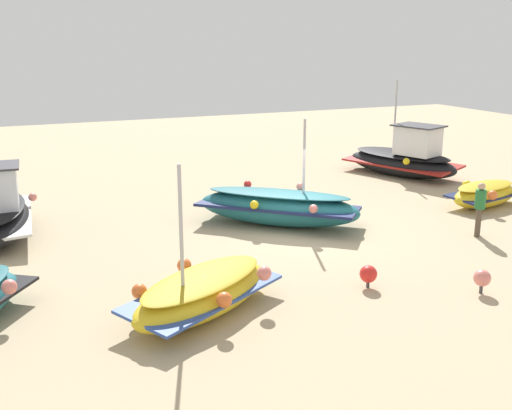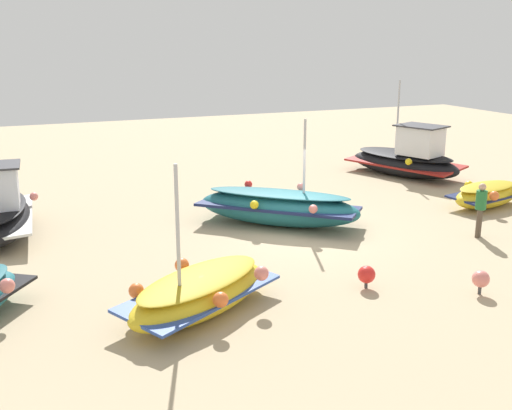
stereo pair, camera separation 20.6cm
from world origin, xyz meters
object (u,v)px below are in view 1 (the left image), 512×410
fishing_boat_2 (404,158)px  fishing_boat_4 (203,292)px  mooring_buoy_0 (482,278)px  fishing_boat_0 (278,206)px  mooring_buoy_1 (368,274)px  person_walking (480,206)px  fishing_boat_3 (485,194)px

fishing_boat_2 → fishing_boat_4: fishing_boat_2 is taller
fishing_boat_4 → mooring_buoy_0: fishing_boat_4 is taller
fishing_boat_0 → mooring_buoy_1: (0.23, 5.51, -0.27)m
fishing_boat_0 → mooring_buoy_0: fishing_boat_0 is taller
fishing_boat_2 → mooring_buoy_1: (8.39, 9.95, -0.40)m
fishing_boat_0 → fishing_boat_4: fishing_boat_0 is taller
person_walking → mooring_buoy_0: 4.57m
fishing_boat_0 → fishing_boat_3: bearing=-144.9°
fishing_boat_3 → mooring_buoy_1: bearing=17.8°
fishing_boat_2 → fishing_boat_4: bearing=-72.9°
fishing_boat_2 → fishing_boat_4: 15.81m
fishing_boat_4 → fishing_boat_0: bearing=20.8°
fishing_boat_4 → fishing_boat_3: bearing=-9.9°
fishing_boat_2 → person_walking: size_ratio=3.36×
person_walking → fishing_boat_2: bearing=122.5°
fishing_boat_0 → mooring_buoy_1: 5.52m
fishing_boat_0 → fishing_boat_2: fishing_boat_2 is taller
fishing_boat_0 → person_walking: size_ratio=3.14×
fishing_boat_0 → fishing_boat_2: (-8.16, -4.44, 0.13)m
fishing_boat_0 → fishing_boat_4: (4.30, 5.27, -0.14)m
fishing_boat_2 → person_walking: fishing_boat_2 is taller
fishing_boat_4 → mooring_buoy_1: bearing=-33.4°
person_walking → mooring_buoy_0: bearing=-77.4°
person_walking → mooring_buoy_0: person_walking is taller
fishing_boat_0 → fishing_boat_4: size_ratio=1.24×
fishing_boat_3 → fishing_boat_4: (12.02, 4.38, 0.03)m
fishing_boat_4 → mooring_buoy_1: 4.09m
fishing_boat_4 → mooring_buoy_0: 6.53m
fishing_boat_2 → mooring_buoy_0: bearing=-49.3°
mooring_buoy_0 → fishing_boat_0: bearing=-73.6°
fishing_boat_2 → person_walking: (3.13, 7.91, 0.21)m
fishing_boat_2 → fishing_boat_3: fishing_boat_2 is taller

